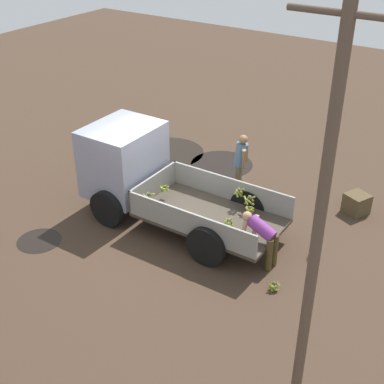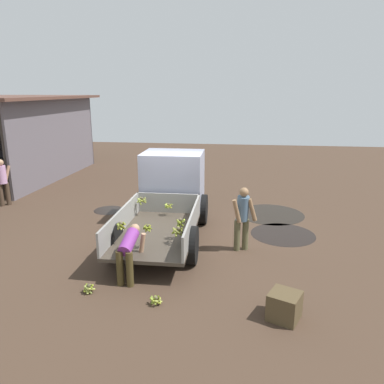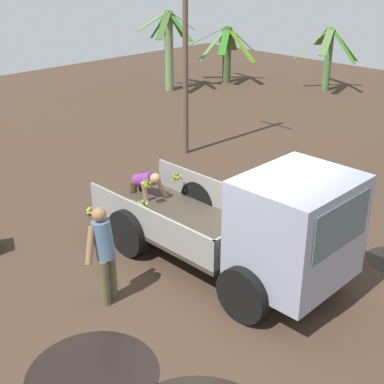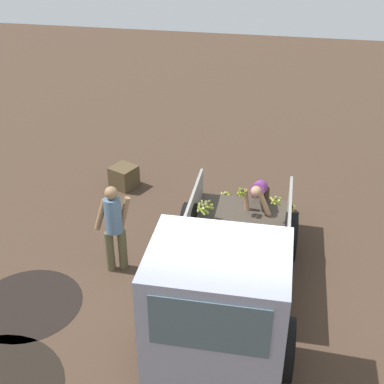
{
  "view_description": "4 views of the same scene",
  "coord_description": "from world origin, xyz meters",
  "px_view_note": "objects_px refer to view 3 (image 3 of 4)",
  "views": [
    {
      "loc": [
        -6.58,
        8.6,
        6.93
      ],
      "look_at": [
        -1.03,
        0.28,
        1.15
      ],
      "focal_mm": 50.0,
      "sensor_mm": 36.0,
      "label": 1
    },
    {
      "loc": [
        -9.66,
        -1.93,
        3.86
      ],
      "look_at": [
        -0.42,
        -0.72,
        1.32
      ],
      "focal_mm": 35.0,
      "sensor_mm": 36.0,
      "label": 2
    },
    {
      "loc": [
        5.02,
        -6.04,
        5.07
      ],
      "look_at": [
        -0.67,
        -0.41,
        1.46
      ],
      "focal_mm": 50.0,
      "sensor_mm": 36.0,
      "label": 3
    },
    {
      "loc": [
        6.22,
        0.71,
        5.97
      ],
      "look_at": [
        -1.34,
        -0.75,
        1.47
      ],
      "focal_mm": 50.0,
      "sensor_mm": 36.0,
      "label": 4
    }
  ],
  "objects_px": {
    "person_worker_loading": "(144,187)",
    "banana_bunch_on_ground_1": "(149,194)",
    "utility_pole": "(185,29)",
    "banana_bunch_on_ground_0": "(92,211)",
    "cargo_truck": "(270,229)",
    "person_foreground_visitor": "(104,251)"
  },
  "relations": [
    {
      "from": "person_worker_loading",
      "to": "banana_bunch_on_ground_1",
      "type": "height_order",
      "value": "person_worker_loading"
    },
    {
      "from": "utility_pole",
      "to": "person_worker_loading",
      "type": "relative_size",
      "value": 5.77
    },
    {
      "from": "banana_bunch_on_ground_1",
      "to": "banana_bunch_on_ground_0",
      "type": "bearing_deg",
      "value": -99.47
    },
    {
      "from": "cargo_truck",
      "to": "banana_bunch_on_ground_1",
      "type": "bearing_deg",
      "value": 166.95
    },
    {
      "from": "utility_pole",
      "to": "banana_bunch_on_ground_1",
      "type": "bearing_deg",
      "value": -59.43
    },
    {
      "from": "utility_pole",
      "to": "cargo_truck",
      "type": "bearing_deg",
      "value": -32.52
    },
    {
      "from": "person_worker_loading",
      "to": "banana_bunch_on_ground_0",
      "type": "xyz_separation_m",
      "value": [
        -0.87,
        -0.75,
        -0.59
      ]
    },
    {
      "from": "utility_pole",
      "to": "person_worker_loading",
      "type": "bearing_deg",
      "value": -56.32
    },
    {
      "from": "utility_pole",
      "to": "person_foreground_visitor",
      "type": "distance_m",
      "value": 7.33
    },
    {
      "from": "banana_bunch_on_ground_1",
      "to": "person_foreground_visitor",
      "type": "bearing_deg",
      "value": -50.45
    },
    {
      "from": "cargo_truck",
      "to": "banana_bunch_on_ground_0",
      "type": "relative_size",
      "value": 19.74
    },
    {
      "from": "banana_bunch_on_ground_0",
      "to": "utility_pole",
      "type": "bearing_deg",
      "value": 108.27
    },
    {
      "from": "utility_pole",
      "to": "person_foreground_visitor",
      "type": "xyz_separation_m",
      "value": [
        4.02,
        -5.63,
        -2.4
      ]
    },
    {
      "from": "cargo_truck",
      "to": "utility_pole",
      "type": "xyz_separation_m",
      "value": [
        -5.59,
        3.56,
        2.21
      ]
    },
    {
      "from": "cargo_truck",
      "to": "person_foreground_visitor",
      "type": "xyz_separation_m",
      "value": [
        -1.56,
        -2.07,
        -0.19
      ]
    },
    {
      "from": "cargo_truck",
      "to": "utility_pole",
      "type": "height_order",
      "value": "utility_pole"
    },
    {
      "from": "cargo_truck",
      "to": "person_worker_loading",
      "type": "distance_m",
      "value": 3.41
    },
    {
      "from": "person_foreground_visitor",
      "to": "person_worker_loading",
      "type": "distance_m",
      "value": 2.95
    },
    {
      "from": "cargo_truck",
      "to": "person_worker_loading",
      "type": "height_order",
      "value": "cargo_truck"
    },
    {
      "from": "person_foreground_visitor",
      "to": "banana_bunch_on_ground_1",
      "type": "bearing_deg",
      "value": -73.99
    },
    {
      "from": "person_worker_loading",
      "to": "banana_bunch_on_ground_0",
      "type": "bearing_deg",
      "value": -134.24
    },
    {
      "from": "cargo_truck",
      "to": "banana_bunch_on_ground_1",
      "type": "distance_m",
      "value": 4.22
    }
  ]
}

